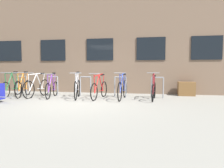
{
  "coord_description": "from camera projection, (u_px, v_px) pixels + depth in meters",
  "views": [
    {
      "loc": [
        2.39,
        -6.62,
        1.19
      ],
      "look_at": [
        0.88,
        1.6,
        0.56
      ],
      "focal_mm": 33.49,
      "sensor_mm": 36.0,
      "label": 1
    }
  ],
  "objects": [
    {
      "name": "bike_rack",
      "position": [
        85.0,
        84.0,
        8.89
      ],
      "size": [
        6.51,
        0.05,
        0.85
      ],
      "color": "gray",
      "rests_on": "ground"
    },
    {
      "name": "storefront_building",
      "position": [
        111.0,
        38.0,
        12.84
      ],
      "size": [
        28.0,
        6.01,
        6.13
      ],
      "color": "#7A604C",
      "rests_on": "ground"
    },
    {
      "name": "bicycle_silver",
      "position": [
        77.0,
        88.0,
        8.28
      ],
      "size": [
        0.55,
        1.73,
        1.07
      ],
      "color": "black",
      "rests_on": "ground"
    },
    {
      "name": "bicycle_purple",
      "position": [
        52.0,
        88.0,
        8.53
      ],
      "size": [
        0.45,
        1.65,
        1.03
      ],
      "color": "black",
      "rests_on": "ground"
    },
    {
      "name": "bicycle_orange",
      "position": [
        23.0,
        87.0,
        8.79
      ],
      "size": [
        0.52,
        1.69,
        1.07
      ],
      "color": "black",
      "rests_on": "ground"
    },
    {
      "name": "planter_box",
      "position": [
        186.0,
        89.0,
        9.07
      ],
      "size": [
        0.7,
        0.44,
        0.6
      ],
      "primitive_type": "cube",
      "color": "brown",
      "rests_on": "ground"
    },
    {
      "name": "ground_plane",
      "position": [
        78.0,
        104.0,
        7.01
      ],
      "size": [
        42.0,
        42.0,
        0.0
      ],
      "primitive_type": "plane",
      "color": "gray"
    },
    {
      "name": "bicycle_white",
      "position": [
        37.0,
        87.0,
        8.69
      ],
      "size": [
        0.44,
        1.77,
        1.04
      ],
      "color": "black",
      "rests_on": "ground"
    },
    {
      "name": "bicycle_maroon",
      "position": [
        154.0,
        90.0,
        7.87
      ],
      "size": [
        0.44,
        1.62,
        1.06
      ],
      "color": "black",
      "rests_on": "ground"
    },
    {
      "name": "bicycle_red",
      "position": [
        99.0,
        89.0,
        8.18
      ],
      "size": [
        0.44,
        1.75,
        1.03
      ],
      "color": "black",
      "rests_on": "ground"
    },
    {
      "name": "bicycle_blue",
      "position": [
        123.0,
        89.0,
        8.04
      ],
      "size": [
        0.44,
        1.82,
        1.05
      ],
      "color": "black",
      "rests_on": "ground"
    },
    {
      "name": "bicycle_green",
      "position": [
        12.0,
        87.0,
        8.96
      ],
      "size": [
        0.44,
        1.63,
        1.07
      ],
      "color": "black",
      "rests_on": "ground"
    }
  ]
}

